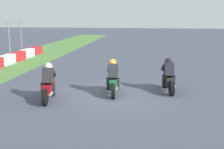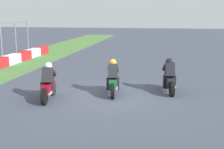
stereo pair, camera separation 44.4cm
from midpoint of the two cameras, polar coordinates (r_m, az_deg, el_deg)
The scene contains 4 objects.
ground_plane at distance 12.94m, azimuth -1.31°, elevation -4.00°, with size 120.00×120.00×0.00m, color #414655.
rider_lane_a at distance 13.65m, azimuth 9.51°, elevation -0.64°, with size 2.03×0.61×1.51m.
rider_lane_b at distance 13.03m, azimuth -0.81°, elevation -1.06°, with size 2.04×0.59×1.51m.
rider_lane_c at distance 12.43m, azimuth -12.71°, elevation -1.96°, with size 2.04×0.58×1.51m.
Camera 1 is at (-12.35, -1.77, 3.42)m, focal length 49.16 mm.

